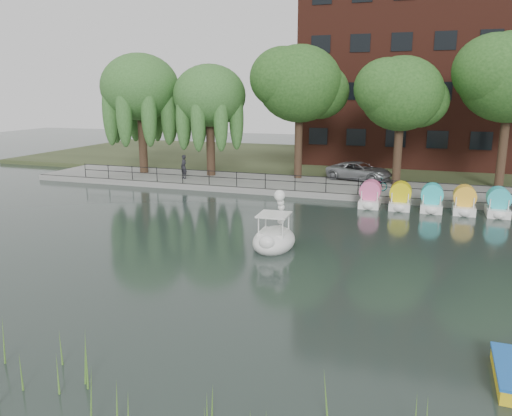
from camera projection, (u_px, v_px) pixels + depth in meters
The scene contains 17 objects.
ground_plane at pixel (212, 260), 19.86m from camera, with size 120.00×120.00×0.00m, color #323E37.
promenade at pixel (305, 186), 34.57m from camera, with size 40.00×6.00×0.40m, color gray.
kerb at pixel (294, 194), 31.85m from camera, with size 40.00×0.25×0.40m, color gray.
land_strip at pixel (339, 160), 47.49m from camera, with size 60.00×22.00×0.36m, color #47512D.
railing at pixel (295, 179), 31.82m from camera, with size 32.00×0.05×1.00m.
apartment_building at pixel (423, 59), 43.19m from camera, with size 20.00×10.07×18.00m.
willow_left at pixel (140, 88), 37.59m from camera, with size 5.88×5.88×9.01m.
willow_mid at pixel (210, 96), 36.47m from camera, with size 5.32×5.32×8.15m.
broadleaf_center at pixel (300, 84), 35.17m from camera, with size 6.00×6.00×9.25m.
broadleaf_right at pixel (401, 94), 32.67m from camera, with size 5.40×5.40×8.32m.
broadleaf_far at pixel (511, 78), 31.33m from camera, with size 6.30×6.30×9.71m.
minivan at pixel (360, 170), 35.47m from camera, with size 5.29×2.43×1.47m, color gray.
bicycle at pixel (374, 183), 31.57m from camera, with size 1.72×0.60×1.00m, color gray.
pedestrian at pixel (184, 165), 36.09m from camera, with size 0.71×0.48×1.98m, color black.
swan_boat at pixel (274, 236), 21.43m from camera, with size 1.87×2.94×2.37m.
pedal_boat_row at pixel (448, 201), 27.76m from camera, with size 9.65×1.70×1.40m.
reed_bank at pixel (116, 386), 10.34m from camera, with size 24.00×2.40×1.20m.
Camera 1 is at (7.73, -17.30, 6.55)m, focal length 35.00 mm.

